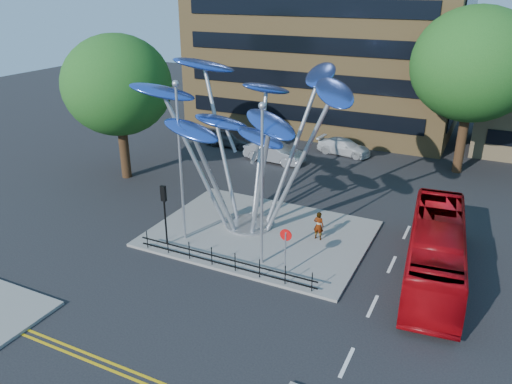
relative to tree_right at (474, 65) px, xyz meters
The scene contains 17 objects.
ground 24.75m from the tree_right, 109.98° to the right, with size 120.00×120.00×0.00m, color black.
traffic_island 20.01m from the tree_right, 119.36° to the right, with size 12.00×9.00×0.15m, color slate.
double_yellow_near 30.21m from the tree_right, 105.95° to the right, with size 40.00×0.12×0.01m, color gold.
double_yellow_far 30.49m from the tree_right, 105.78° to the right, with size 40.00×0.12×0.01m, color gold.
tree_right is the anchor object (origin of this frame).
tree_left 25.09m from the tree_right, 151.39° to the right, with size 7.60×7.60×10.32m.
leaf_sculpture 18.37m from the tree_right, 123.31° to the right, with size 12.72×9.54×9.51m.
street_lamp_left 22.49m from the tree_right, 124.05° to the right, with size 0.36×0.36×8.80m.
street_lamp_right 20.64m from the tree_right, 111.54° to the right, with size 0.36×0.36×8.30m.
traffic_light_island 24.06m from the tree_right, 123.69° to the right, with size 0.28×0.18×3.42m.
no_entry_sign_island 21.31m from the tree_right, 107.12° to the right, with size 0.60×0.10×2.45m.
pedestrian_railing_front 23.43m from the tree_right, 113.91° to the right, with size 10.00×0.06×1.00m.
red_bus 17.55m from the tree_right, 88.24° to the right, with size 2.45×10.47×2.92m, color #9A070D.
pedestrian 17.81m from the tree_right, 110.68° to the right, with size 0.60×0.39×1.65m, color gray.
parked_car_left 20.11m from the tree_right, behind, with size 1.90×4.71×1.61m, color #3C3F44.
parked_car_mid 15.85m from the tree_right, 163.54° to the right, with size 1.73×4.96×1.63m, color #B0B3B9.
parked_car_right 11.67m from the tree_right, behind, with size 1.85×4.54×1.32m, color silver.
Camera 1 is at (10.01, -17.01, 13.34)m, focal length 35.00 mm.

